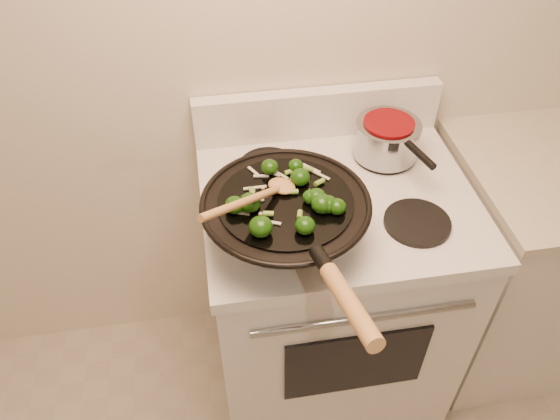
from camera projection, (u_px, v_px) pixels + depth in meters
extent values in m
plane|color=silver|center=(333.00, 16.00, 1.53)|extent=(3.50, 0.00, 3.50)
cube|color=white|center=(328.00, 298.00, 1.89)|extent=(0.76, 0.64, 0.88)
cube|color=white|center=(338.00, 200.00, 1.57)|extent=(0.78, 0.66, 0.04)
cube|color=white|center=(318.00, 113.00, 1.72)|extent=(0.78, 0.05, 0.16)
cylinder|color=#93969B|center=(365.00, 319.00, 1.42)|extent=(0.60, 0.02, 0.02)
cube|color=black|center=(356.00, 364.00, 1.58)|extent=(0.42, 0.01, 0.28)
cylinder|color=black|center=(285.00, 238.00, 1.42)|extent=(0.18, 0.18, 0.01)
cylinder|color=black|center=(417.00, 223.00, 1.47)|extent=(0.18, 0.18, 0.01)
cylinder|color=black|center=(268.00, 167.00, 1.64)|extent=(0.18, 0.18, 0.01)
cylinder|color=black|center=(384.00, 155.00, 1.68)|extent=(0.18, 0.18, 0.01)
cube|color=white|center=(539.00, 263.00, 2.00)|extent=(0.72, 0.60, 0.88)
torus|color=black|center=(286.00, 202.00, 1.33)|extent=(0.42, 0.42, 0.02)
cylinder|color=black|center=(286.00, 201.00, 1.33)|extent=(0.33, 0.33, 0.01)
cylinder|color=black|center=(322.00, 260.00, 1.14)|extent=(0.04, 0.08, 0.04)
cylinder|color=#AF7A44|center=(350.00, 305.00, 1.02)|extent=(0.07, 0.23, 0.08)
ellipsoid|color=#133A09|center=(296.00, 166.00, 1.40)|extent=(0.04, 0.04, 0.03)
cylinder|color=#547D2D|center=(300.00, 168.00, 1.41)|extent=(0.02, 0.02, 0.02)
ellipsoid|color=#133A09|center=(305.00, 225.00, 1.24)|extent=(0.05, 0.05, 0.04)
ellipsoid|color=#133A09|center=(311.00, 197.00, 1.32)|extent=(0.04, 0.04, 0.03)
ellipsoid|color=#133A09|center=(250.00, 203.00, 1.29)|extent=(0.05, 0.05, 0.05)
cylinder|color=#547D2D|center=(257.00, 207.00, 1.31)|extent=(0.02, 0.02, 0.01)
ellipsoid|color=#133A09|center=(261.00, 227.00, 1.23)|extent=(0.06, 0.06, 0.05)
ellipsoid|color=#133A09|center=(235.00, 205.00, 1.29)|extent=(0.05, 0.05, 0.04)
ellipsoid|color=#133A09|center=(300.00, 177.00, 1.36)|extent=(0.05, 0.05, 0.04)
cylinder|color=#547D2D|center=(306.00, 181.00, 1.38)|extent=(0.02, 0.02, 0.02)
ellipsoid|color=#133A09|center=(270.00, 167.00, 1.40)|extent=(0.05, 0.05, 0.04)
ellipsoid|color=#133A09|center=(317.00, 197.00, 1.31)|extent=(0.05, 0.05, 0.04)
ellipsoid|color=#133A09|center=(337.00, 207.00, 1.29)|extent=(0.04, 0.04, 0.04)
cylinder|color=#547D2D|center=(342.00, 209.00, 1.30)|extent=(0.02, 0.02, 0.02)
ellipsoid|color=#133A09|center=(322.00, 204.00, 1.29)|extent=(0.05, 0.05, 0.05)
ellipsoid|color=#133A09|center=(328.00, 204.00, 1.29)|extent=(0.05, 0.05, 0.04)
cube|color=beige|center=(253.00, 197.00, 1.33)|extent=(0.02, 0.06, 0.00)
cube|color=beige|center=(238.00, 212.00, 1.30)|extent=(0.06, 0.03, 0.00)
cube|color=beige|center=(284.00, 183.00, 1.37)|extent=(0.04, 0.03, 0.00)
cube|color=beige|center=(261.00, 176.00, 1.39)|extent=(0.04, 0.01, 0.00)
cube|color=beige|center=(282.00, 176.00, 1.39)|extent=(0.04, 0.05, 0.00)
cube|color=beige|center=(311.00, 168.00, 1.42)|extent=(0.04, 0.05, 0.00)
cube|color=beige|center=(255.00, 188.00, 1.36)|extent=(0.06, 0.01, 0.00)
cube|color=beige|center=(321.00, 175.00, 1.40)|extent=(0.04, 0.05, 0.00)
cube|color=beige|center=(272.00, 173.00, 1.40)|extent=(0.04, 0.04, 0.00)
cube|color=beige|center=(257.00, 197.00, 1.34)|extent=(0.04, 0.04, 0.00)
cube|color=beige|center=(317.00, 193.00, 1.35)|extent=(0.04, 0.04, 0.00)
cube|color=beige|center=(271.00, 222.00, 1.27)|extent=(0.05, 0.03, 0.00)
cube|color=beige|center=(253.00, 171.00, 1.41)|extent=(0.03, 0.04, 0.00)
cylinder|color=olive|center=(290.00, 172.00, 1.40)|extent=(0.02, 0.03, 0.01)
cylinder|color=olive|center=(305.00, 227.00, 1.25)|extent=(0.03, 0.02, 0.02)
cylinder|color=olive|center=(300.00, 215.00, 1.28)|extent=(0.03, 0.01, 0.02)
cylinder|color=olive|center=(268.00, 214.00, 1.29)|extent=(0.03, 0.03, 0.02)
cylinder|color=olive|center=(319.00, 182.00, 1.37)|extent=(0.03, 0.02, 0.01)
cylinder|color=olive|center=(252.00, 192.00, 1.34)|extent=(0.03, 0.03, 0.02)
cylinder|color=olive|center=(294.00, 192.00, 1.34)|extent=(0.02, 0.03, 0.02)
cylinder|color=olive|center=(280.00, 189.00, 1.35)|extent=(0.02, 0.03, 0.02)
cylinder|color=olive|center=(308.00, 169.00, 1.41)|extent=(0.03, 0.02, 0.01)
sphere|color=#CCBD90|center=(288.00, 187.00, 1.36)|extent=(0.01, 0.01, 0.01)
sphere|color=#CCBD90|center=(296.00, 191.00, 1.35)|extent=(0.01, 0.01, 0.01)
sphere|color=#CCBD90|center=(263.00, 188.00, 1.36)|extent=(0.01, 0.01, 0.01)
sphere|color=#CCBD90|center=(261.00, 214.00, 1.29)|extent=(0.01, 0.01, 0.01)
ellipsoid|color=#AF7A44|center=(282.00, 186.00, 1.36)|extent=(0.09, 0.09, 0.02)
cylinder|color=#AF7A44|center=(244.00, 202.00, 1.22)|extent=(0.21, 0.22, 0.14)
cylinder|color=#93969B|center=(387.00, 139.00, 1.64)|extent=(0.19, 0.19, 0.11)
cylinder|color=#670409|center=(389.00, 123.00, 1.60)|extent=(0.15, 0.15, 0.01)
cylinder|color=black|center=(420.00, 155.00, 1.50)|extent=(0.05, 0.12, 0.02)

